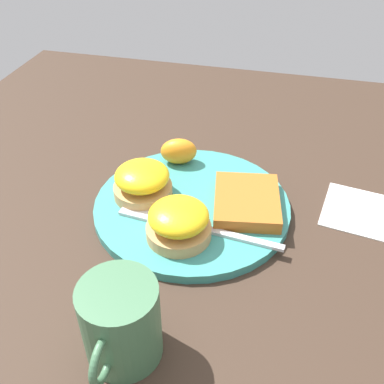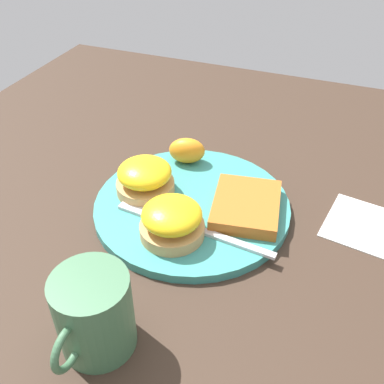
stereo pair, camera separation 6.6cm
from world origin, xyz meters
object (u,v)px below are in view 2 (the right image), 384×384
(sandwich_benedict_left, at_px, (145,178))
(sandwich_benedict_right, at_px, (172,220))
(cup, at_px, (94,314))
(orange_wedge, at_px, (187,151))
(hashbrown_patty, at_px, (246,206))
(fork, at_px, (183,224))

(sandwich_benedict_left, relative_size, sandwich_benedict_right, 1.00)
(sandwich_benedict_right, xyz_separation_m, cup, (0.18, -0.01, 0.01))
(sandwich_benedict_right, relative_size, orange_wedge, 1.48)
(sandwich_benedict_left, xyz_separation_m, hashbrown_patty, (-0.01, 0.16, -0.02))
(sandwich_benedict_right, xyz_separation_m, orange_wedge, (-0.17, -0.05, -0.00))
(sandwich_benedict_left, bearing_deg, cup, 14.16)
(sandwich_benedict_right, bearing_deg, sandwich_benedict_left, -134.24)
(hashbrown_patty, xyz_separation_m, fork, (0.06, -0.07, -0.01))
(hashbrown_patty, height_order, orange_wedge, orange_wedge)
(sandwich_benedict_left, relative_size, fork, 0.37)
(sandwich_benedict_left, height_order, orange_wedge, sandwich_benedict_left)
(orange_wedge, bearing_deg, sandwich_benedict_left, -16.48)
(sandwich_benedict_left, bearing_deg, hashbrown_patty, 93.64)
(sandwich_benedict_right, relative_size, fork, 0.37)
(sandwich_benedict_left, xyz_separation_m, fork, (0.05, 0.08, -0.02))
(orange_wedge, xyz_separation_m, cup, (0.35, 0.03, 0.01))
(orange_wedge, bearing_deg, cup, 5.60)
(sandwich_benedict_right, height_order, cup, cup)
(orange_wedge, relative_size, fork, 0.25)
(sandwich_benedict_left, bearing_deg, orange_wedge, 163.52)
(fork, bearing_deg, hashbrown_patty, 130.69)
(orange_wedge, relative_size, cup, 0.52)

